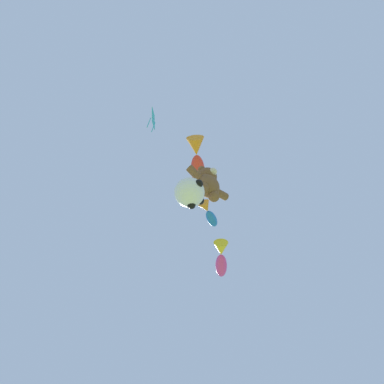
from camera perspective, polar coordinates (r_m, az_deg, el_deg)
teddy_bear_kite at (r=13.25m, az=2.43°, el=1.38°), size 1.88×0.83×1.91m
soccer_ball_kite at (r=11.88m, az=-0.35°, el=-0.10°), size 1.07×1.07×0.99m
fish_kite_crimson at (r=16.65m, az=0.75°, el=5.11°), size 2.14×2.10×0.78m
fish_kite_cobalt at (r=17.98m, az=2.55°, el=-3.20°), size 1.51×1.05×0.57m
fish_kite_magenta at (r=18.29m, az=4.45°, el=-9.89°), size 1.82×1.87×0.70m
diamond_kite at (r=17.55m, az=-5.97°, el=10.93°), size 0.78×0.79×2.38m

